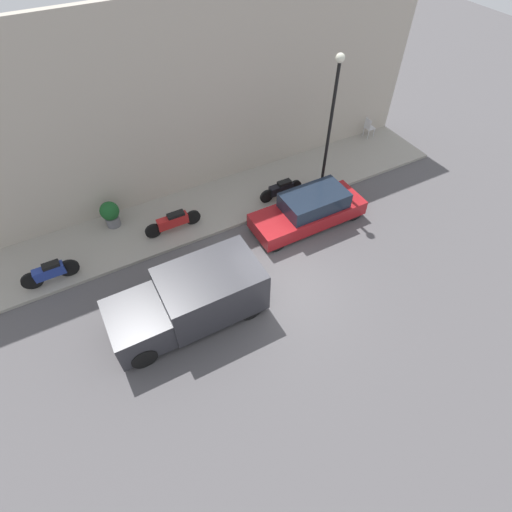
# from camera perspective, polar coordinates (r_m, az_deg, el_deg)

# --- Properties ---
(ground_plane) EXTENTS (60.00, 60.00, 0.00)m
(ground_plane) POSITION_cam_1_polar(r_m,az_deg,el_deg) (13.45, 3.42, -4.52)
(ground_plane) COLOR #514F51
(sidewalk) EXTENTS (2.93, 19.72, 0.12)m
(sidewalk) POSITION_cam_1_polar(r_m,az_deg,el_deg) (16.36, -5.20, 7.38)
(sidewalk) COLOR gray
(sidewalk) RESTS_ON ground_plane
(building_facade) EXTENTS (0.30, 19.72, 7.20)m
(building_facade) POSITION_cam_1_polar(r_m,az_deg,el_deg) (15.67, -8.78, 20.67)
(building_facade) COLOR #B2A899
(building_facade) RESTS_ON ground_plane
(parked_car) EXTENTS (1.60, 4.40, 1.33)m
(parked_car) POSITION_cam_1_polar(r_m,az_deg,el_deg) (15.31, 7.68, 6.56)
(parked_car) COLOR maroon
(parked_car) RESTS_ON ground_plane
(delivery_van) EXTENTS (1.99, 4.65, 1.73)m
(delivery_van) POSITION_cam_1_polar(r_m,az_deg,el_deg) (12.19, -9.49, -6.16)
(delivery_van) COLOR #2D2D33
(delivery_van) RESTS_ON ground_plane
(motorcycle_black) EXTENTS (0.30, 1.90, 0.73)m
(motorcycle_black) POSITION_cam_1_polar(r_m,az_deg,el_deg) (16.34, 3.65, 9.54)
(motorcycle_black) COLOR black
(motorcycle_black) RESTS_ON sidewalk
(motorcycle_red) EXTENTS (0.30, 2.16, 0.77)m
(motorcycle_red) POSITION_cam_1_polar(r_m,az_deg,el_deg) (15.13, -11.75, 4.85)
(motorcycle_red) COLOR #B21E1E
(motorcycle_red) RESTS_ON sidewalk
(motorcycle_blue) EXTENTS (0.30, 1.83, 0.79)m
(motorcycle_blue) POSITION_cam_1_polar(r_m,az_deg,el_deg) (14.76, -27.36, -2.07)
(motorcycle_blue) COLOR navy
(motorcycle_blue) RESTS_ON sidewalk
(streetlamp) EXTENTS (0.32, 0.32, 5.42)m
(streetlamp) POSITION_cam_1_polar(r_m,az_deg,el_deg) (15.41, 10.81, 19.49)
(streetlamp) COLOR black
(streetlamp) RESTS_ON sidewalk
(potted_plant) EXTENTS (0.70, 0.70, 1.05)m
(potted_plant) POSITION_cam_1_polar(r_m,az_deg,el_deg) (15.88, -20.09, 5.74)
(potted_plant) COLOR slate
(potted_plant) RESTS_ON sidewalk
(cafe_chair) EXTENTS (0.40, 0.40, 0.95)m
(cafe_chair) POSITION_cam_1_polar(r_m,az_deg,el_deg) (20.73, 15.81, 17.35)
(cafe_chair) COLOR silver
(cafe_chair) RESTS_ON sidewalk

